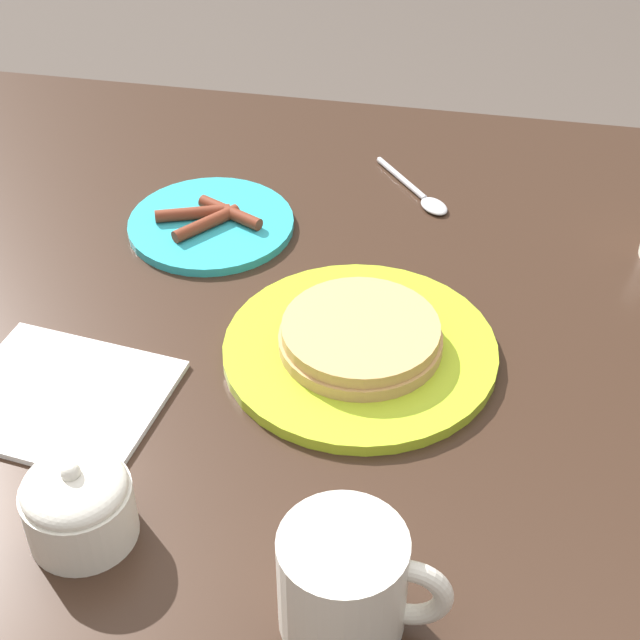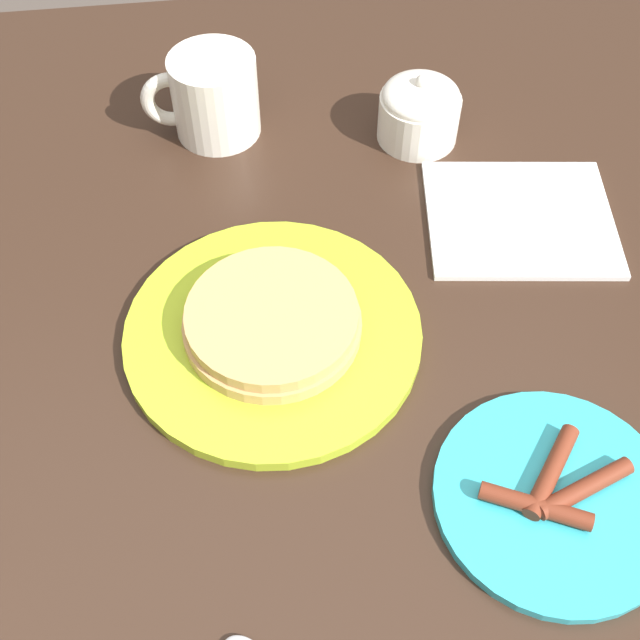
{
  "view_description": "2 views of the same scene",
  "coord_description": "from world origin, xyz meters",
  "px_view_note": "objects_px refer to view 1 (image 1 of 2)",
  "views": [
    {
      "loc": [
        0.07,
        -0.67,
        1.35
      ],
      "look_at": [
        -0.06,
        0.03,
        0.76
      ],
      "focal_mm": 55.0,
      "sensor_mm": 36.0,
      "label": 1
    },
    {
      "loc": [
        -0.01,
        0.44,
        1.3
      ],
      "look_at": [
        -0.06,
        0.03,
        0.76
      ],
      "focal_mm": 45.0,
      "sensor_mm": 36.0,
      "label": 2
    }
  ],
  "objects_px": {
    "sugar_bowl": "(78,503)",
    "spoon": "(422,196)",
    "side_plate_bacon": "(211,223)",
    "coffee_mug": "(347,582)",
    "napkin": "(61,398)",
    "pancake_plate": "(360,344)"
  },
  "relations": [
    {
      "from": "sugar_bowl",
      "to": "spoon",
      "type": "bearing_deg",
      "value": 68.95
    },
    {
      "from": "side_plate_bacon",
      "to": "coffee_mug",
      "type": "height_order",
      "value": "coffee_mug"
    },
    {
      "from": "side_plate_bacon",
      "to": "spoon",
      "type": "bearing_deg",
      "value": 25.34
    },
    {
      "from": "side_plate_bacon",
      "to": "sugar_bowl",
      "type": "distance_m",
      "value": 0.43
    },
    {
      "from": "sugar_bowl",
      "to": "spoon",
      "type": "relative_size",
      "value": 0.72
    },
    {
      "from": "sugar_bowl",
      "to": "napkin",
      "type": "relative_size",
      "value": 0.43
    },
    {
      "from": "spoon",
      "to": "napkin",
      "type": "bearing_deg",
      "value": -125.25
    },
    {
      "from": "coffee_mug",
      "to": "napkin",
      "type": "distance_m",
      "value": 0.34
    },
    {
      "from": "napkin",
      "to": "side_plate_bacon",
      "type": "bearing_deg",
      "value": 78.92
    },
    {
      "from": "pancake_plate",
      "to": "coffee_mug",
      "type": "relative_size",
      "value": 2.11
    },
    {
      "from": "sugar_bowl",
      "to": "spoon",
      "type": "distance_m",
      "value": 0.58
    },
    {
      "from": "side_plate_bacon",
      "to": "sugar_bowl",
      "type": "height_order",
      "value": "sugar_bowl"
    },
    {
      "from": "side_plate_bacon",
      "to": "coffee_mug",
      "type": "relative_size",
      "value": 1.5
    },
    {
      "from": "side_plate_bacon",
      "to": "pancake_plate",
      "type": "bearing_deg",
      "value": -42.55
    },
    {
      "from": "sugar_bowl",
      "to": "napkin",
      "type": "xyz_separation_m",
      "value": [
        -0.08,
        0.14,
        -0.03
      ]
    },
    {
      "from": "pancake_plate",
      "to": "side_plate_bacon",
      "type": "height_order",
      "value": "pancake_plate"
    },
    {
      "from": "pancake_plate",
      "to": "napkin",
      "type": "height_order",
      "value": "pancake_plate"
    },
    {
      "from": "napkin",
      "to": "sugar_bowl",
      "type": "bearing_deg",
      "value": -61.11
    },
    {
      "from": "side_plate_bacon",
      "to": "spoon",
      "type": "height_order",
      "value": "side_plate_bacon"
    },
    {
      "from": "side_plate_bacon",
      "to": "spoon",
      "type": "distance_m",
      "value": 0.25
    },
    {
      "from": "napkin",
      "to": "coffee_mug",
      "type": "bearing_deg",
      "value": -31.24
    },
    {
      "from": "pancake_plate",
      "to": "sugar_bowl",
      "type": "height_order",
      "value": "sugar_bowl"
    }
  ]
}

